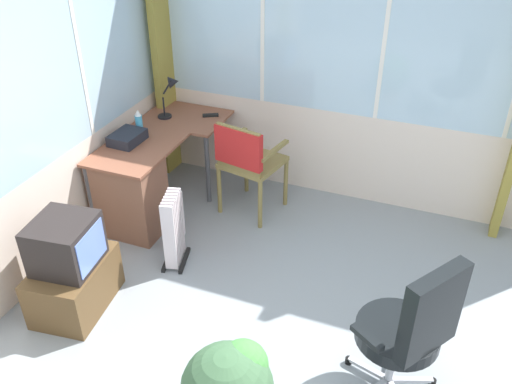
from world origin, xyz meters
The scene contains 11 objects.
east_window_panel centered at (2.36, 0.00, 1.39)m, with size 0.07×4.24×2.78m.
curtain_corner centered at (2.23, 2.02, 1.34)m, with size 0.29×0.07×2.68m, color olive.
desk centered at (1.18, 1.80, 0.39)m, with size 1.44×0.76×0.72m.
desk_lamp centered at (2.00, 1.83, 0.97)m, with size 0.24×0.21×0.39m.
tv_remote centered at (2.10, 1.49, 0.73)m, with size 0.04×0.15×0.02m, color black.
spray_bottle centered at (1.57, 1.94, 0.83)m, with size 0.06×0.06×0.22m.
paper_tray centered at (1.36, 1.93, 0.77)m, with size 0.30×0.23×0.09m, color #1F222B.
wooden_armchair centered at (1.68, 0.97, 0.60)m, with size 0.58×0.57×0.92m.
office_chair centered at (0.21, -0.65, 0.58)m, with size 0.61×0.60×1.04m.
tv_on_stand centered at (0.14, 1.68, 0.33)m, with size 0.69×0.51×0.75m.
space_heater centered at (0.87, 1.26, 0.32)m, with size 0.37×0.24×0.63m.
Camera 1 is at (-2.16, -0.62, 2.89)m, focal length 38.37 mm.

